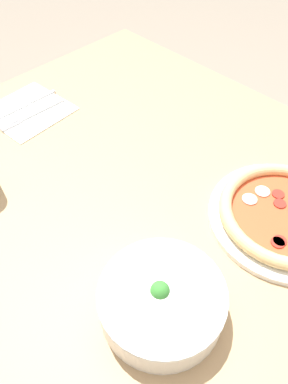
# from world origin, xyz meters

# --- Properties ---
(ground_plane) EXTENTS (8.00, 8.00, 0.00)m
(ground_plane) POSITION_xyz_m (0.00, 0.00, 0.00)
(ground_plane) COLOR gray
(dining_table) EXTENTS (1.39, 1.08, 0.75)m
(dining_table) POSITION_xyz_m (0.00, 0.00, 0.66)
(dining_table) COLOR tan
(dining_table) RESTS_ON ground_plane
(pizza) EXTENTS (0.31, 0.31, 0.04)m
(pizza) POSITION_xyz_m (-0.16, -0.19, 0.76)
(pizza) COLOR white
(pizza) RESTS_ON dining_table
(bowl) EXTENTS (0.21, 0.21, 0.08)m
(bowl) POSITION_xyz_m (-0.11, 0.13, 0.78)
(bowl) COLOR white
(bowl) RESTS_ON dining_table
(napkin) EXTENTS (0.21, 0.21, 0.00)m
(napkin) POSITION_xyz_m (0.53, -0.02, 0.75)
(napkin) COLOR white
(napkin) RESTS_ON dining_table
(fork) EXTENTS (0.02, 0.19, 0.00)m
(fork) POSITION_xyz_m (0.50, -0.03, 0.75)
(fork) COLOR silver
(fork) RESTS_ON napkin
(knife) EXTENTS (0.02, 0.21, 0.01)m
(knife) POSITION_xyz_m (0.55, -0.03, 0.75)
(knife) COLOR silver
(knife) RESTS_ON napkin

